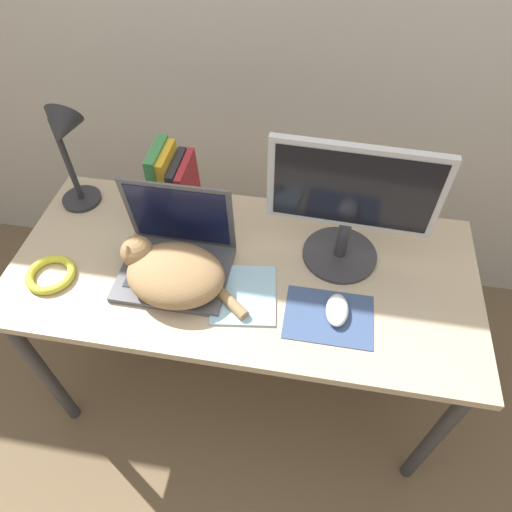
{
  "coord_description": "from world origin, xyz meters",
  "views": [
    {
      "loc": [
        0.19,
        -0.53,
        1.81
      ],
      "look_at": [
        0.05,
        0.29,
        0.84
      ],
      "focal_mm": 32.0,
      "sensor_mm": 36.0,
      "label": 1
    }
  ],
  "objects_px": {
    "cable_coil": "(51,274)",
    "notepad": "(244,294)",
    "computer_mouse": "(337,310)",
    "external_monitor": "(350,203)",
    "cat": "(172,272)",
    "book_row": "(174,183)",
    "laptop": "(176,256)",
    "desk_lamp": "(65,144)"
  },
  "relations": [
    {
      "from": "computer_mouse",
      "to": "cable_coil",
      "type": "relative_size",
      "value": 0.75
    },
    {
      "from": "laptop",
      "to": "external_monitor",
      "type": "xyz_separation_m",
      "value": [
        0.48,
        0.13,
        0.17
      ]
    },
    {
      "from": "book_row",
      "to": "external_monitor",
      "type": "bearing_deg",
      "value": -12.69
    },
    {
      "from": "desk_lamp",
      "to": "cable_coil",
      "type": "distance_m",
      "value": 0.39
    },
    {
      "from": "cable_coil",
      "to": "cat",
      "type": "bearing_deg",
      "value": 5.01
    },
    {
      "from": "desk_lamp",
      "to": "cable_coil",
      "type": "height_order",
      "value": "desk_lamp"
    },
    {
      "from": "external_monitor",
      "to": "book_row",
      "type": "relative_size",
      "value": 1.92
    },
    {
      "from": "external_monitor",
      "to": "notepad",
      "type": "distance_m",
      "value": 0.39
    },
    {
      "from": "computer_mouse",
      "to": "notepad",
      "type": "distance_m",
      "value": 0.27
    },
    {
      "from": "external_monitor",
      "to": "computer_mouse",
      "type": "xyz_separation_m",
      "value": [
        0.0,
        -0.22,
        -0.2
      ]
    },
    {
      "from": "computer_mouse",
      "to": "cable_coil",
      "type": "height_order",
      "value": "computer_mouse"
    },
    {
      "from": "external_monitor",
      "to": "notepad",
      "type": "relative_size",
      "value": 1.99
    },
    {
      "from": "notepad",
      "to": "laptop",
      "type": "bearing_deg",
      "value": 161.76
    },
    {
      "from": "cable_coil",
      "to": "notepad",
      "type": "bearing_deg",
      "value": 2.95
    },
    {
      "from": "laptop",
      "to": "cable_coil",
      "type": "relative_size",
      "value": 2.22
    },
    {
      "from": "cat",
      "to": "computer_mouse",
      "type": "height_order",
      "value": "cat"
    },
    {
      "from": "cat",
      "to": "external_monitor",
      "type": "xyz_separation_m",
      "value": [
        0.47,
        0.19,
        0.16
      ]
    },
    {
      "from": "book_row",
      "to": "computer_mouse",
      "type": "bearing_deg",
      "value": -31.52
    },
    {
      "from": "laptop",
      "to": "computer_mouse",
      "type": "relative_size",
      "value": 2.97
    },
    {
      "from": "cat",
      "to": "external_monitor",
      "type": "distance_m",
      "value": 0.53
    },
    {
      "from": "computer_mouse",
      "to": "book_row",
      "type": "xyz_separation_m",
      "value": [
        -0.55,
        0.34,
        0.09
      ]
    },
    {
      "from": "cat",
      "to": "book_row",
      "type": "relative_size",
      "value": 1.65
    },
    {
      "from": "external_monitor",
      "to": "cable_coil",
      "type": "height_order",
      "value": "external_monitor"
    },
    {
      "from": "cat",
      "to": "computer_mouse",
      "type": "distance_m",
      "value": 0.47
    },
    {
      "from": "computer_mouse",
      "to": "book_row",
      "type": "distance_m",
      "value": 0.66
    },
    {
      "from": "cat",
      "to": "computer_mouse",
      "type": "xyz_separation_m",
      "value": [
        0.47,
        -0.02,
        -0.04
      ]
    },
    {
      "from": "external_monitor",
      "to": "book_row",
      "type": "distance_m",
      "value": 0.58
    },
    {
      "from": "cat",
      "to": "notepad",
      "type": "distance_m",
      "value": 0.21
    },
    {
      "from": "external_monitor",
      "to": "cat",
      "type": "bearing_deg",
      "value": -157.6
    },
    {
      "from": "cat",
      "to": "desk_lamp",
      "type": "xyz_separation_m",
      "value": [
        -0.38,
        0.27,
        0.2
      ]
    },
    {
      "from": "laptop",
      "to": "cat",
      "type": "height_order",
      "value": "laptop"
    },
    {
      "from": "external_monitor",
      "to": "cable_coil",
      "type": "distance_m",
      "value": 0.89
    },
    {
      "from": "cat",
      "to": "book_row",
      "type": "bearing_deg",
      "value": 104.43
    },
    {
      "from": "computer_mouse",
      "to": "desk_lamp",
      "type": "bearing_deg",
      "value": 161.14
    },
    {
      "from": "laptop",
      "to": "cat",
      "type": "distance_m",
      "value": 0.07
    },
    {
      "from": "desk_lamp",
      "to": "cable_coil",
      "type": "relative_size",
      "value": 2.7
    },
    {
      "from": "book_row",
      "to": "cat",
      "type": "bearing_deg",
      "value": -75.57
    },
    {
      "from": "computer_mouse",
      "to": "notepad",
      "type": "xyz_separation_m",
      "value": [
        -0.27,
        0.02,
        -0.02
      ]
    },
    {
      "from": "cable_coil",
      "to": "book_row",
      "type": "bearing_deg",
      "value": 50.66
    },
    {
      "from": "laptop",
      "to": "notepad",
      "type": "distance_m",
      "value": 0.23
    },
    {
      "from": "external_monitor",
      "to": "desk_lamp",
      "type": "relative_size",
      "value": 1.18
    },
    {
      "from": "cat",
      "to": "external_monitor",
      "type": "bearing_deg",
      "value": 22.4
    }
  ]
}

